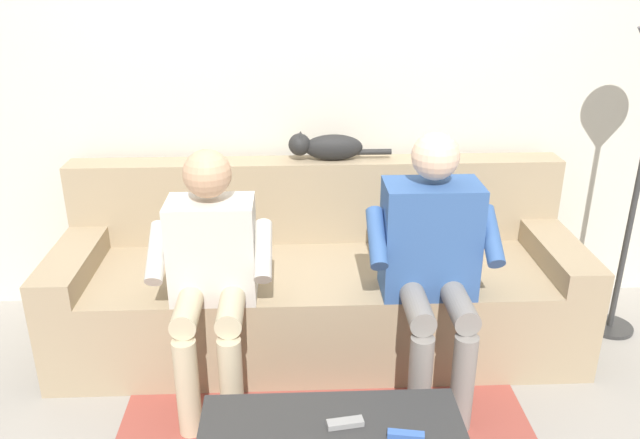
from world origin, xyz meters
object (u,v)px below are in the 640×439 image
object	(u,v)px
cat_on_backrest	(326,147)
remote_blue	(406,435)
couch	(318,284)
person_left_seated	(432,252)
person_right_seated	(211,264)
remote_gray	(345,423)

from	to	relation	value
cat_on_backrest	remote_blue	bearing A→B (deg)	97.62
couch	cat_on_backrest	bearing A→B (deg)	-100.46
person_left_seated	person_right_seated	xyz separation A→B (m)	(0.96, 0.01, -0.03)
person_right_seated	cat_on_backrest	bearing A→B (deg)	-127.20
person_left_seated	remote_gray	xyz separation A→B (m)	(0.43, 0.71, -0.31)
cat_on_backrest	remote_blue	xyz separation A→B (m)	(-0.20, 1.47, -0.60)
person_right_seated	couch	bearing A→B (deg)	-138.50
couch	person_right_seated	size ratio (longest dim) A/B	2.27
person_left_seated	remote_blue	xyz separation A→B (m)	(0.23, 0.78, -0.31)
person_right_seated	remote_gray	xyz separation A→B (m)	(-0.53, 0.70, -0.28)
remote_gray	remote_blue	world-z (taller)	remote_blue
cat_on_backrest	remote_blue	world-z (taller)	cat_on_backrest
person_left_seated	remote_blue	size ratio (longest dim) A/B	9.52
person_left_seated	remote_blue	bearing A→B (deg)	73.50
remote_blue	couch	bearing A→B (deg)	111.89
cat_on_backrest	remote_blue	distance (m)	1.60
person_right_seated	remote_blue	bearing A→B (deg)	133.23
cat_on_backrest	person_left_seated	bearing A→B (deg)	121.92
cat_on_backrest	remote_blue	size ratio (longest dim) A/B	4.26
couch	remote_gray	size ratio (longest dim) A/B	20.03
couch	remote_gray	world-z (taller)	couch
cat_on_backrest	couch	bearing A→B (deg)	79.54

